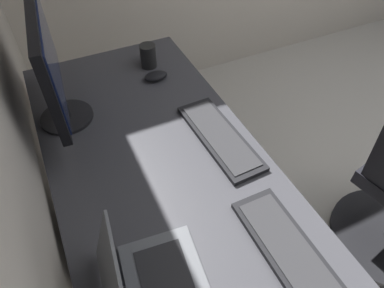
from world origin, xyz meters
TOP-DOWN VIEW (x-y plane):
  - desk at (0.37, 1.67)m, footprint 1.86×0.72m
  - drawer_pedestal at (0.44, 1.69)m, footprint 0.40×0.51m
  - monitor_primary at (0.90, 1.91)m, footprint 0.55×0.20m
  - keyboard_main at (0.06, 1.46)m, footprint 0.42×0.14m
  - keyboard_spare at (0.54, 1.43)m, footprint 0.43×0.16m
  - mouse_spare at (0.99, 1.50)m, footprint 0.06×0.10m
  - coffee_mug at (1.10, 1.49)m, footprint 0.11×0.07m

SIDE VIEW (x-z plane):
  - drawer_pedestal at x=0.44m, z-range 0.00..0.69m
  - desk at x=0.37m, z-range 0.30..1.03m
  - keyboard_main at x=0.06m, z-range 0.73..0.75m
  - keyboard_spare at x=0.54m, z-range 0.73..0.75m
  - mouse_spare at x=0.99m, z-range 0.73..0.76m
  - coffee_mug at x=1.10m, z-range 0.73..0.84m
  - monitor_primary at x=0.90m, z-range 0.76..1.20m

